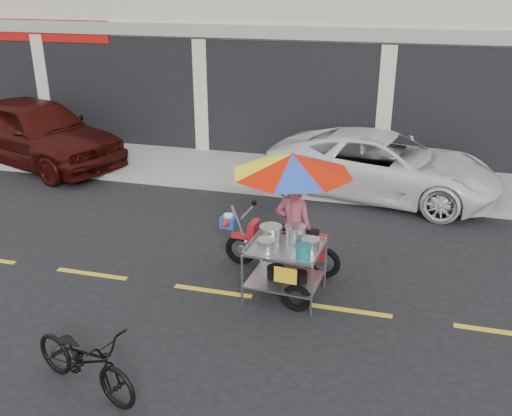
% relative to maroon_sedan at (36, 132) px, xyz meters
% --- Properties ---
extents(ground, '(90.00, 90.00, 0.00)m').
position_rel_maroon_sedan_xyz_m(ground, '(8.11, -4.69, -0.82)').
color(ground, black).
extents(sidewalk, '(45.00, 3.00, 0.15)m').
position_rel_maroon_sedan_xyz_m(sidewalk, '(8.11, 0.81, -0.74)').
color(sidewalk, gray).
rests_on(sidewalk, ground).
extents(centerline, '(42.00, 0.10, 0.01)m').
position_rel_maroon_sedan_xyz_m(centerline, '(8.11, -4.69, -0.81)').
color(centerline, gold).
rests_on(centerline, ground).
extents(maroon_sedan, '(5.18, 3.42, 1.64)m').
position_rel_maroon_sedan_xyz_m(maroon_sedan, '(0.00, 0.00, 0.00)').
color(maroon_sedan, '#320A07').
rests_on(maroon_sedan, ground).
extents(white_pickup, '(5.08, 3.04, 1.32)m').
position_rel_maroon_sedan_xyz_m(white_pickup, '(8.24, 0.01, -0.16)').
color(white_pickup, white).
rests_on(white_pickup, ground).
extents(near_bicycle, '(1.64, 1.02, 0.81)m').
position_rel_maroon_sedan_xyz_m(near_bicycle, '(5.45, -7.08, -0.41)').
color(near_bicycle, black).
rests_on(near_bicycle, ground).
extents(food_vendor_rig, '(2.17, 1.85, 2.19)m').
position_rel_maroon_sedan_xyz_m(food_vendor_rig, '(7.15, -4.23, 0.56)').
color(food_vendor_rig, black).
rests_on(food_vendor_rig, ground).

